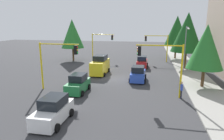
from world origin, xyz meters
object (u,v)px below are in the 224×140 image
Objects in this scene: traffic_signal_near_right at (56,57)px; tree_roadside_mid at (187,32)px; traffic_signal_far_right at (101,41)px; delivery_van_yellow at (100,65)px; pedestrian_crossing at (181,90)px; tree_opposite_side at (72,34)px; tree_roadside_far at (177,31)px; tree_roadside_near at (206,47)px; car_blue at (138,74)px; traffic_signal_far_left at (158,43)px; car_green at (78,84)px; traffic_signal_near_left at (163,60)px; car_white at (53,111)px; street_lamp_curbside at (186,45)px; car_red at (142,62)px.

tree_roadside_mid is at bearing 131.84° from traffic_signal_near_right.
traffic_signal_far_right is 12.43m from delivery_van_yellow.
tree_opposite_side is at bearing -134.23° from pedestrian_crossing.
traffic_signal_near_right is 28.45m from tree_roadside_far.
car_blue is at bearing -100.86° from tree_roadside_near.
car_green is at bearing -23.33° from traffic_signal_far_left.
car_white is at bearing -48.51° from traffic_signal_near_left.
tree_roadside_near is (5.61, 1.30, 0.41)m from street_lamp_curbside.
car_blue is (-5.45, -2.71, -2.92)m from traffic_signal_near_left.
delivery_van_yellow is 15.38m from car_white.
car_blue is 1.04× the size of car_green.
traffic_signal_near_left is 10.26m from street_lamp_curbside.
pedestrian_crossing is (14.12, -2.39, -5.08)m from tree_roadside_mid.
car_red and car_green have the same top height.
car_white is (21.22, -12.51, -5.09)m from tree_roadside_mid.
traffic_signal_far_right is at bearing -134.74° from tree_roadside_near.
traffic_signal_near_left is 6.36m from tree_roadside_near.
tree_roadside_far is 2.28× the size of car_blue.
street_lamp_curbside is 1.85× the size of car_green.
tree_roadside_far is (-10.00, -0.50, -0.09)m from tree_roadside_mid.
car_red is at bearing 179.47° from car_blue.
traffic_signal_far_right is 5.94m from tree_opposite_side.
car_white is (11.22, -13.01, -3.86)m from tree_roadside_near.
tree_roadside_mid is (-14.00, 15.64, 2.22)m from traffic_signal_near_right.
tree_roadside_near reaches higher than traffic_signal_near_left.
delivery_van_yellow is at bearing -83.09° from street_lamp_curbside.
traffic_signal_far_left is 22.29m from car_green.
car_blue and car_green have the same top height.
street_lamp_curbside is 0.85× the size of tree_opposite_side.
traffic_signal_near_right is 0.73× the size of tree_roadside_near.
car_red is at bearing -33.16° from tree_roadside_far.
delivery_van_yellow is 1.27× the size of car_green.
car_blue is (14.55, -2.68, -2.81)m from traffic_signal_far_left.
traffic_signal_near_right reaches higher than car_red.
street_lamp_curbside is 5.77m from tree_roadside_near.
car_white is (27.22, 3.13, -2.90)m from traffic_signal_far_right.
car_green is (24.31, -12.64, -5.00)m from tree_roadside_far.
tree_roadside_mid is (-10.00, -0.50, 1.23)m from tree_roadside_near.
traffic_signal_near_right is at bearing -96.98° from car_green.
traffic_signal_far_left is (0.00, 11.27, -0.09)m from traffic_signal_far_right.
delivery_van_yellow is (1.46, -12.04, -3.07)m from street_lamp_curbside.
traffic_signal_far_right is 20.67m from car_green.
tree_roadside_near is 14.81m from car_green.
traffic_signal_near_left is 12.04m from delivery_van_yellow.
car_blue is at bearing -140.01° from pedestrian_crossing.
traffic_signal_far_left is 28.55m from car_white.
tree_roadside_far is at bearing -177.14° from tree_roadside_mid.
pedestrian_crossing is (-7.10, 10.12, 0.01)m from car_white.
traffic_signal_near_left is 24.57m from tree_opposite_side.
traffic_signal_far_right is 0.76× the size of street_lamp_curbside.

